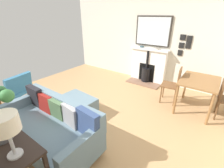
{
  "coord_description": "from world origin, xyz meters",
  "views": [
    {
      "loc": [
        1.95,
        2.13,
        2.05
      ],
      "look_at": [
        -0.65,
        0.26,
        0.58
      ],
      "focal_mm": 24.77,
      "sensor_mm": 36.0,
      "label": 1
    }
  ],
  "objects_px": {
    "sofa": "(50,126)",
    "ottoman": "(78,103)",
    "fireplace": "(148,67)",
    "mantel_bowl_near": "(142,46)",
    "armchair_accent": "(16,89)",
    "dining_chair_near_fireplace": "(174,83)",
    "dining_table": "(199,84)",
    "mantel_bowl_far": "(157,48)",
    "table_lamp_far_end": "(5,125)"
  },
  "relations": [
    {
      "from": "ottoman",
      "to": "dining_table",
      "type": "height_order",
      "value": "dining_table"
    },
    {
      "from": "dining_table",
      "to": "dining_chair_near_fireplace",
      "type": "bearing_deg",
      "value": -91.22
    },
    {
      "from": "dining_chair_near_fireplace",
      "to": "sofa",
      "type": "bearing_deg",
      "value": -26.08
    },
    {
      "from": "mantel_bowl_near",
      "to": "dining_chair_near_fireplace",
      "type": "height_order",
      "value": "mantel_bowl_near"
    },
    {
      "from": "fireplace",
      "to": "dining_chair_near_fireplace",
      "type": "xyz_separation_m",
      "value": [
        0.91,
        1.08,
        0.06
      ]
    },
    {
      "from": "mantel_bowl_far",
      "to": "armchair_accent",
      "type": "height_order",
      "value": "mantel_bowl_far"
    },
    {
      "from": "mantel_bowl_far",
      "to": "ottoman",
      "type": "height_order",
      "value": "mantel_bowl_far"
    },
    {
      "from": "sofa",
      "to": "dining_table",
      "type": "xyz_separation_m",
      "value": [
        -2.54,
        1.76,
        0.28
      ]
    },
    {
      "from": "mantel_bowl_near",
      "to": "ottoman",
      "type": "xyz_separation_m",
      "value": [
        2.58,
        -0.24,
        -0.88
      ]
    },
    {
      "from": "mantel_bowl_near",
      "to": "armchair_accent",
      "type": "bearing_deg",
      "value": -25.64
    },
    {
      "from": "table_lamp_far_end",
      "to": "dining_table",
      "type": "height_order",
      "value": "table_lamp_far_end"
    },
    {
      "from": "sofa",
      "to": "armchair_accent",
      "type": "height_order",
      "value": "armchair_accent"
    },
    {
      "from": "dining_table",
      "to": "dining_chair_near_fireplace",
      "type": "relative_size",
      "value": 1.1
    },
    {
      "from": "dining_table",
      "to": "fireplace",
      "type": "bearing_deg",
      "value": -120.14
    },
    {
      "from": "mantel_bowl_near",
      "to": "sofa",
      "type": "bearing_deg",
      "value": 1.6
    },
    {
      "from": "table_lamp_far_end",
      "to": "dining_chair_near_fireplace",
      "type": "relative_size",
      "value": 0.51
    },
    {
      "from": "table_lamp_far_end",
      "to": "dining_table",
      "type": "distance_m",
      "value": 3.5
    },
    {
      "from": "mantel_bowl_far",
      "to": "armchair_accent",
      "type": "bearing_deg",
      "value": -32.39
    },
    {
      "from": "armchair_accent",
      "to": "dining_chair_near_fireplace",
      "type": "height_order",
      "value": "dining_chair_near_fireplace"
    },
    {
      "from": "sofa",
      "to": "ottoman",
      "type": "distance_m",
      "value": 0.97
    },
    {
      "from": "mantel_bowl_near",
      "to": "fireplace",
      "type": "bearing_deg",
      "value": 87.27
    },
    {
      "from": "mantel_bowl_near",
      "to": "sofa",
      "type": "xyz_separation_m",
      "value": [
        3.48,
        0.1,
        -0.75
      ]
    },
    {
      "from": "fireplace",
      "to": "ottoman",
      "type": "relative_size",
      "value": 1.43
    },
    {
      "from": "fireplace",
      "to": "sofa",
      "type": "relative_size",
      "value": 0.66
    },
    {
      "from": "mantel_bowl_near",
      "to": "mantel_bowl_far",
      "type": "distance_m",
      "value": 0.5
    },
    {
      "from": "sofa",
      "to": "armchair_accent",
      "type": "bearing_deg",
      "value": -98.27
    },
    {
      "from": "mantel_bowl_far",
      "to": "table_lamp_far_end",
      "type": "distance_m",
      "value": 4.21
    },
    {
      "from": "mantel_bowl_near",
      "to": "dining_chair_near_fireplace",
      "type": "xyz_separation_m",
      "value": [
        0.92,
        1.35,
        -0.57
      ]
    },
    {
      "from": "fireplace",
      "to": "dining_table",
      "type": "bearing_deg",
      "value": 59.86
    },
    {
      "from": "ottoman",
      "to": "dining_table",
      "type": "bearing_deg",
      "value": 128.03
    },
    {
      "from": "dining_table",
      "to": "dining_chair_near_fireplace",
      "type": "distance_m",
      "value": 0.52
    },
    {
      "from": "sofa",
      "to": "dining_chair_near_fireplace",
      "type": "height_order",
      "value": "dining_chair_near_fireplace"
    },
    {
      "from": "dining_chair_near_fireplace",
      "to": "dining_table",
      "type": "bearing_deg",
      "value": 88.78
    },
    {
      "from": "fireplace",
      "to": "dining_table",
      "type": "height_order",
      "value": "fireplace"
    },
    {
      "from": "fireplace",
      "to": "dining_table",
      "type": "relative_size",
      "value": 1.19
    },
    {
      "from": "fireplace",
      "to": "dining_table",
      "type": "xyz_separation_m",
      "value": [
        0.92,
        1.59,
        0.16
      ]
    },
    {
      "from": "sofa",
      "to": "ottoman",
      "type": "height_order",
      "value": "sofa"
    },
    {
      "from": "fireplace",
      "to": "mantel_bowl_near",
      "type": "bearing_deg",
      "value": -92.73
    },
    {
      "from": "fireplace",
      "to": "ottoman",
      "type": "bearing_deg",
      "value": -11.19
    },
    {
      "from": "dining_table",
      "to": "sofa",
      "type": "bearing_deg",
      "value": -34.66
    },
    {
      "from": "mantel_bowl_near",
      "to": "table_lamp_far_end",
      "type": "distance_m",
      "value": 4.26
    },
    {
      "from": "mantel_bowl_far",
      "to": "sofa",
      "type": "relative_size",
      "value": 0.08
    },
    {
      "from": "table_lamp_far_end",
      "to": "sofa",
      "type": "bearing_deg",
      "value": -139.58
    },
    {
      "from": "sofa",
      "to": "table_lamp_far_end",
      "type": "height_order",
      "value": "table_lamp_far_end"
    },
    {
      "from": "armchair_accent",
      "to": "dining_chair_near_fireplace",
      "type": "relative_size",
      "value": 0.91
    },
    {
      "from": "mantel_bowl_far",
      "to": "sofa",
      "type": "height_order",
      "value": "mantel_bowl_far"
    },
    {
      "from": "sofa",
      "to": "table_lamp_far_end",
      "type": "relative_size",
      "value": 3.85
    },
    {
      "from": "armchair_accent",
      "to": "table_lamp_far_end",
      "type": "bearing_deg",
      "value": 67.01
    },
    {
      "from": "fireplace",
      "to": "armchair_accent",
      "type": "xyz_separation_m",
      "value": [
        3.23,
        -1.82,
        -0.02
      ]
    },
    {
      "from": "mantel_bowl_far",
      "to": "ottoman",
      "type": "xyz_separation_m",
      "value": [
        2.58,
        -0.74,
        -0.88
      ]
    }
  ]
}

